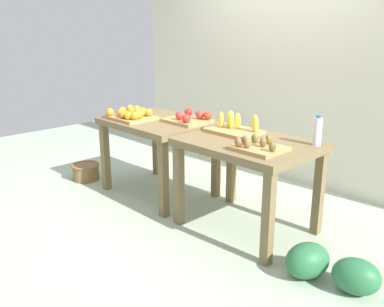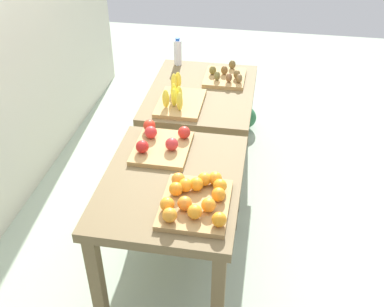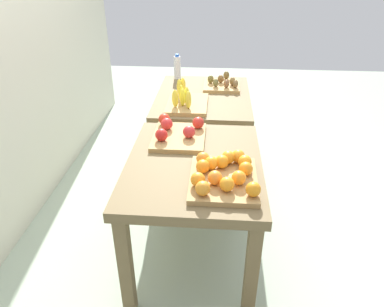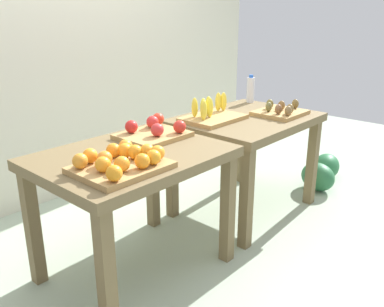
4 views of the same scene
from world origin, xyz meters
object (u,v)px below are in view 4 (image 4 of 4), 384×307
display_table_right (246,131)px  kiwi_bin (280,111)px  banana_crate (212,114)px  apple_bin (154,131)px  water_bottle (251,90)px  display_table_left (132,171)px  watermelon_pile (322,172)px  orange_bin (122,161)px

display_table_right → kiwi_bin: size_ratio=2.89×
display_table_right → banana_crate: (-0.26, 0.13, 0.16)m
apple_bin → water_bottle: bearing=6.5°
display_table_left → watermelon_pile: (2.01, -0.24, -0.53)m
watermelon_pile → water_bottle: bearing=131.5°
display_table_left → kiwi_bin: 1.35m
display_table_left → kiwi_bin: (1.33, -0.16, 0.14)m
apple_bin → kiwi_bin: size_ratio=1.15×
display_table_right → watermelon_pile: bearing=-15.2°
kiwi_bin → water_bottle: 0.50m
kiwi_bin → watermelon_pile: (0.68, -0.08, -0.67)m
display_table_left → water_bottle: bearing=9.9°
display_table_left → apple_bin: apple_bin is taller
banana_crate → orange_bin: bearing=-164.2°
orange_bin → display_table_right: bearing=7.4°
apple_bin → display_table_right: bearing=-8.8°
watermelon_pile → display_table_left: bearing=173.1°
banana_crate → watermelon_pile: 1.39m
banana_crate → watermelon_pile: banana_crate is taller
display_table_left → banana_crate: size_ratio=2.36×
orange_bin → water_bottle: size_ratio=1.88×
orange_bin → water_bottle: (1.76, 0.44, 0.07)m
apple_bin → water_bottle: size_ratio=1.76×
water_bottle → watermelon_pile: (0.45, -0.51, -0.75)m
banana_crate → water_bottle: water_bottle is taller
display_table_left → kiwi_bin: bearing=-6.9°
kiwi_bin → watermelon_pile: bearing=-6.8°
water_bottle → display_table_left: bearing=-170.1°
display_table_right → watermelon_pile: display_table_right is taller
orange_bin → banana_crate: 1.11m
display_table_right → banana_crate: size_ratio=2.36×
orange_bin → water_bottle: 1.82m
watermelon_pile → kiwi_bin: bearing=173.2°
display_table_right → kiwi_bin: bearing=-37.4°
kiwi_bin → orange_bin: bearing=-179.6°
display_table_left → orange_bin: 0.31m
display_table_left → orange_bin: orange_bin is taller
banana_crate → watermelon_pile: (1.15, -0.37, -0.69)m
watermelon_pile → banana_crate: bearing=162.1°
display_table_left → orange_bin: size_ratio=2.35×
water_bottle → watermelon_pile: bearing=-48.5°
orange_bin → watermelon_pile: 2.32m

